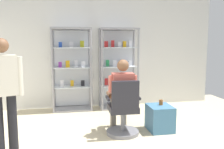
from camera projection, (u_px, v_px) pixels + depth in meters
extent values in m
cube|color=silver|center=(94.00, 51.00, 5.89)|extent=(6.00, 0.10, 2.70)
cylinder|color=gray|center=(52.00, 71.00, 5.28)|extent=(0.05, 0.05, 1.90)
cylinder|color=gray|center=(91.00, 70.00, 5.43)|extent=(0.05, 0.05, 1.90)
cylinder|color=gray|center=(53.00, 69.00, 5.67)|extent=(0.05, 0.05, 1.90)
cylinder|color=gray|center=(90.00, 68.00, 5.82)|extent=(0.05, 0.05, 1.90)
cube|color=gray|center=(71.00, 28.00, 5.43)|extent=(0.90, 0.45, 0.04)
cube|color=gray|center=(73.00, 109.00, 5.67)|extent=(0.90, 0.45, 0.04)
cube|color=silver|center=(72.00, 69.00, 5.76)|extent=(0.84, 0.02, 1.80)
cube|color=silver|center=(72.00, 87.00, 5.60)|extent=(0.82, 0.39, 0.02)
cube|color=silver|center=(62.00, 84.00, 5.50)|extent=(0.08, 0.05, 0.16)
cube|color=gold|center=(72.00, 83.00, 5.64)|extent=(0.08, 0.05, 0.13)
cube|color=black|center=(83.00, 83.00, 5.64)|extent=(0.08, 0.05, 0.13)
cube|color=silver|center=(72.00, 67.00, 5.54)|extent=(0.82, 0.39, 0.02)
cube|color=purple|center=(60.00, 65.00, 5.49)|extent=(0.08, 0.04, 0.12)
cube|color=gold|center=(68.00, 64.00, 5.48)|extent=(0.09, 0.04, 0.15)
cube|color=silver|center=(76.00, 64.00, 5.58)|extent=(0.07, 0.04, 0.15)
cube|color=silver|center=(83.00, 64.00, 5.57)|extent=(0.08, 0.04, 0.13)
cube|color=silver|center=(71.00, 48.00, 5.48)|extent=(0.82, 0.39, 0.02)
cube|color=#264CB2|center=(60.00, 45.00, 5.48)|extent=(0.08, 0.04, 0.12)
cube|color=silver|center=(71.00, 45.00, 5.49)|extent=(0.09, 0.04, 0.13)
cube|color=#999919|center=(82.00, 44.00, 5.53)|extent=(0.09, 0.04, 0.15)
cylinder|color=gray|center=(102.00, 70.00, 5.48)|extent=(0.05, 0.05, 1.90)
cylinder|color=gray|center=(138.00, 69.00, 5.63)|extent=(0.05, 0.05, 1.90)
cylinder|color=gray|center=(100.00, 68.00, 5.87)|extent=(0.05, 0.05, 1.90)
cylinder|color=gray|center=(134.00, 67.00, 6.02)|extent=(0.05, 0.05, 1.90)
cube|color=gray|center=(119.00, 29.00, 5.63)|extent=(0.90, 0.45, 0.04)
cube|color=gray|center=(118.00, 107.00, 5.87)|extent=(0.90, 0.45, 0.04)
cube|color=silver|center=(117.00, 68.00, 5.96)|extent=(0.84, 0.02, 1.80)
cube|color=silver|center=(119.00, 85.00, 5.80)|extent=(0.82, 0.39, 0.02)
cube|color=red|center=(106.00, 82.00, 5.77)|extent=(0.08, 0.04, 0.16)
cube|color=gold|center=(113.00, 82.00, 5.76)|extent=(0.09, 0.05, 0.13)
cube|color=silver|center=(118.00, 82.00, 5.79)|extent=(0.08, 0.05, 0.12)
cube|color=red|center=(125.00, 81.00, 5.79)|extent=(0.09, 0.04, 0.16)
cube|color=red|center=(130.00, 82.00, 5.87)|extent=(0.09, 0.03, 0.12)
cube|color=silver|center=(119.00, 66.00, 5.74)|extent=(0.82, 0.39, 0.02)
cube|color=#268C4C|center=(108.00, 63.00, 5.73)|extent=(0.08, 0.05, 0.15)
cube|color=silver|center=(115.00, 63.00, 5.72)|extent=(0.09, 0.04, 0.14)
cube|color=purple|center=(122.00, 63.00, 5.79)|extent=(0.08, 0.05, 0.14)
cube|color=silver|center=(130.00, 63.00, 5.76)|extent=(0.09, 0.05, 0.13)
cube|color=silver|center=(119.00, 47.00, 5.68)|extent=(0.82, 0.39, 0.02)
cube|color=red|center=(106.00, 44.00, 5.65)|extent=(0.09, 0.04, 0.14)
cube|color=red|center=(113.00, 44.00, 5.65)|extent=(0.08, 0.05, 0.16)
cube|color=silver|center=(119.00, 45.00, 5.63)|extent=(0.07, 0.04, 0.12)
cube|color=gold|center=(124.00, 44.00, 5.70)|extent=(0.08, 0.05, 0.14)
cube|color=silver|center=(130.00, 44.00, 5.76)|extent=(0.08, 0.05, 0.15)
cylinder|color=slate|center=(123.00, 132.00, 4.17)|extent=(0.56, 0.56, 0.06)
cylinder|color=slate|center=(123.00, 121.00, 4.15)|extent=(0.07, 0.07, 0.41)
cube|color=#26262D|center=(123.00, 108.00, 4.12)|extent=(0.49, 0.49, 0.10)
cube|color=#26262D|center=(125.00, 95.00, 3.87)|extent=(0.44, 0.09, 0.45)
cube|color=#26262D|center=(138.00, 97.00, 4.13)|extent=(0.05, 0.30, 0.04)
cube|color=#26262D|center=(108.00, 98.00, 4.05)|extent=(0.05, 0.30, 0.04)
cylinder|color=slate|center=(126.00, 99.00, 4.31)|extent=(0.15, 0.40, 0.14)
cylinder|color=slate|center=(124.00, 111.00, 4.55)|extent=(0.11, 0.11, 0.56)
cylinder|color=slate|center=(115.00, 100.00, 4.28)|extent=(0.15, 0.40, 0.14)
cylinder|color=slate|center=(113.00, 112.00, 4.52)|extent=(0.11, 0.11, 0.56)
cube|color=#BF594C|center=(123.00, 88.00, 4.07)|extent=(0.37, 0.23, 0.50)
sphere|color=brown|center=(123.00, 65.00, 4.02)|extent=(0.20, 0.20, 0.20)
cylinder|color=#BF594C|center=(134.00, 83.00, 4.09)|extent=(0.09, 0.09, 0.28)
cylinder|color=brown|center=(132.00, 94.00, 4.30)|extent=(0.09, 0.30, 0.08)
cylinder|color=#BF594C|center=(111.00, 84.00, 4.03)|extent=(0.09, 0.09, 0.28)
cylinder|color=brown|center=(110.00, 95.00, 4.24)|extent=(0.09, 0.30, 0.08)
cube|color=teal|center=(160.00, 118.00, 4.32)|extent=(0.41, 0.47, 0.45)
cylinder|color=brown|center=(161.00, 102.00, 4.34)|extent=(0.07, 0.07, 0.09)
cylinder|color=black|center=(13.00, 124.00, 3.42)|extent=(0.13, 0.13, 0.85)
cylinder|color=beige|center=(20.00, 76.00, 3.39)|extent=(0.09, 0.09, 0.55)
cube|color=beige|center=(3.00, 75.00, 3.28)|extent=(0.41, 0.32, 0.55)
sphere|color=brown|center=(1.00, 45.00, 3.23)|extent=(0.20, 0.20, 0.20)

